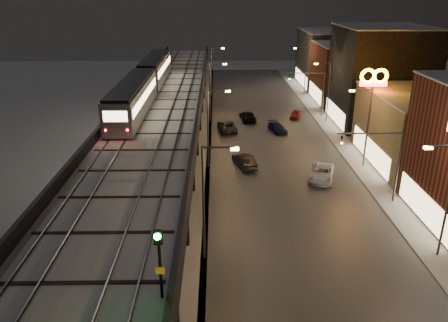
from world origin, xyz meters
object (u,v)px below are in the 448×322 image
object	(u,v)px
subway_train	(146,81)
car_mid_silver	(227,126)
car_mid_dark	(248,117)
car_onc_white	(277,128)
car_onc_red	(296,115)
rail_signal	(159,251)
car_near_white	(244,161)
car_onc_dark	(322,174)

from	to	relation	value
subway_train	car_mid_silver	size ratio (longest dim) A/B	6.92
car_mid_dark	car_onc_white	size ratio (longest dim) A/B	1.17
car_mid_silver	car_onc_red	distance (m)	12.59
rail_signal	car_near_white	size ratio (longest dim) A/B	0.75
car_near_white	car_mid_dark	xyz separation A→B (m)	(1.65, 18.62, -0.02)
car_near_white	car_mid_silver	xyz separation A→B (m)	(-1.62, 13.67, -0.04)
car_onc_white	car_onc_red	distance (m)	8.02
car_mid_silver	car_onc_red	xyz separation A→B (m)	(10.88, 6.34, -0.09)
car_onc_white	car_mid_dark	bearing A→B (deg)	109.59
subway_train	car_onc_dark	xyz separation A→B (m)	(19.86, -11.79, -7.58)
car_onc_white	subway_train	bearing A→B (deg)	-178.73
rail_signal	car_mid_silver	bearing A→B (deg)	85.02
rail_signal	car_mid_dark	xyz separation A→B (m)	(7.14, 49.36, -8.28)
subway_train	car_mid_dark	size ratio (longest dim) A/B	7.03
car_onc_dark	car_onc_white	distance (m)	16.82
car_near_white	car_onc_red	world-z (taller)	car_near_white
subway_train	car_onc_red	bearing A→B (deg)	29.37
car_onc_white	car_mid_silver	bearing A→B (deg)	159.84
subway_train	car_mid_silver	xyz separation A→B (m)	(10.27, 5.57, -7.60)
car_mid_silver	car_onc_white	distance (m)	7.12
subway_train	car_near_white	distance (m)	16.25
car_onc_red	rail_signal	bearing A→B (deg)	-86.86
subway_train	car_mid_dark	bearing A→B (deg)	37.85
car_mid_dark	car_onc_white	distance (m)	6.85
car_near_white	car_mid_dark	bearing A→B (deg)	-111.76
car_onc_red	car_onc_white	bearing A→B (deg)	-98.91
car_onc_white	car_onc_dark	bearing A→B (deg)	-95.76
car_onc_dark	car_onc_white	world-z (taller)	car_onc_dark
car_mid_silver	car_onc_dark	distance (m)	19.83
car_mid_dark	car_onc_white	bearing A→B (deg)	117.41
car_onc_white	car_onc_red	bearing A→B (deg)	47.42
car_onc_red	car_onc_dark	bearing A→B (deg)	-73.77
rail_signal	car_mid_silver	size ratio (longest dim) A/B	0.66
rail_signal	car_mid_silver	distance (m)	45.34
subway_train	car_mid_silver	distance (m)	13.94
rail_signal	car_onc_red	xyz separation A→B (m)	(14.75, 50.74, -8.39)
car_mid_silver	car_onc_dark	size ratio (longest dim) A/B	0.97
car_near_white	car_onc_red	distance (m)	22.04
car_mid_dark	car_onc_red	distance (m)	7.74
subway_train	car_mid_silver	world-z (taller)	subway_train
car_mid_dark	car_onc_white	xyz separation A→B (m)	(3.82, -5.68, -0.10)
car_mid_silver	car_mid_dark	xyz separation A→B (m)	(3.27, 4.96, 0.02)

